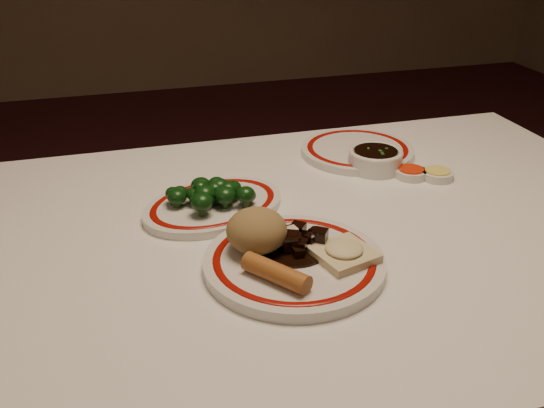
% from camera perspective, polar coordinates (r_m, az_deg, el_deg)
% --- Properties ---
extents(dining_table, '(1.20, 0.90, 0.75)m').
position_cam_1_polar(dining_table, '(1.09, 6.53, -6.04)').
color(dining_table, white).
rests_on(dining_table, ground).
extents(main_plate, '(0.31, 0.31, 0.02)m').
position_cam_1_polar(main_plate, '(0.91, 2.09, -5.51)').
color(main_plate, silver).
rests_on(main_plate, dining_table).
extents(rice_mound, '(0.09, 0.09, 0.07)m').
position_cam_1_polar(rice_mound, '(0.91, -1.45, -2.51)').
color(rice_mound, olive).
rests_on(rice_mound, main_plate).
extents(spring_roll, '(0.09, 0.10, 0.03)m').
position_cam_1_polar(spring_roll, '(0.85, 0.38, -6.50)').
color(spring_roll, '#AA6429').
rests_on(spring_roll, main_plate).
extents(fried_wonton, '(0.10, 0.10, 0.02)m').
position_cam_1_polar(fried_wonton, '(0.91, 6.79, -4.53)').
color(fried_wonton, beige).
rests_on(fried_wonton, main_plate).
extents(stirfry_heap, '(0.11, 0.11, 0.03)m').
position_cam_1_polar(stirfry_heap, '(0.93, 2.13, -3.53)').
color(stirfry_heap, black).
rests_on(stirfry_heap, main_plate).
extents(broccoli_plate, '(0.32, 0.30, 0.02)m').
position_cam_1_polar(broccoli_plate, '(1.08, -5.52, -0.13)').
color(broccoli_plate, silver).
rests_on(broccoli_plate, dining_table).
extents(broccoli_pile, '(0.15, 0.11, 0.04)m').
position_cam_1_polar(broccoli_pile, '(1.07, -5.67, 1.07)').
color(broccoli_pile, '#23471C').
rests_on(broccoli_pile, broccoli_plate).
extents(soy_bowl, '(0.11, 0.11, 0.04)m').
position_cam_1_polar(soy_bowl, '(1.26, 9.68, 4.09)').
color(soy_bowl, silver).
rests_on(soy_bowl, dining_table).
extents(sweet_sour_dish, '(0.06, 0.06, 0.02)m').
position_cam_1_polar(sweet_sour_dish, '(1.24, 12.93, 2.86)').
color(sweet_sour_dish, silver).
rests_on(sweet_sour_dish, dining_table).
extents(mustard_dish, '(0.06, 0.06, 0.02)m').
position_cam_1_polar(mustard_dish, '(1.24, 15.28, 2.70)').
color(mustard_dish, silver).
rests_on(mustard_dish, dining_table).
extents(far_plate, '(0.32, 0.32, 0.02)m').
position_cam_1_polar(far_plate, '(1.33, 8.02, 5.01)').
color(far_plate, silver).
rests_on(far_plate, dining_table).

